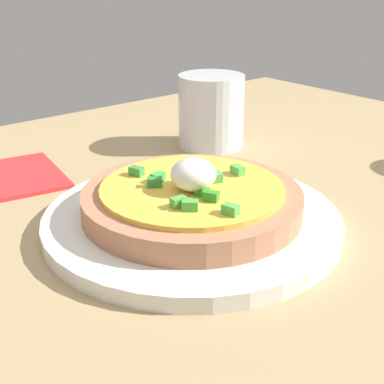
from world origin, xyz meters
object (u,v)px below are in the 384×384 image
at_px(plate, 192,220).
at_px(pizza, 192,199).
at_px(cup_far, 211,114).
at_px(napkin, 4,178).

bearing_deg(plate, pizza, -124.20).
distance_m(plate, pizza, 0.02).
bearing_deg(cup_far, pizza, -135.83).
distance_m(plate, napkin, 0.23).
xyz_separation_m(pizza, napkin, (-0.09, 0.22, -0.03)).
bearing_deg(pizza, napkin, 111.56).
bearing_deg(plate, napkin, 111.65).
xyz_separation_m(plate, pizza, (-0.00, -0.00, 0.02)).
xyz_separation_m(pizza, cup_far, (0.17, 0.16, 0.01)).
height_order(pizza, napkin, pizza).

